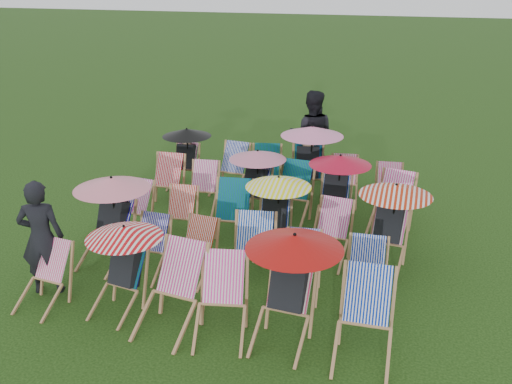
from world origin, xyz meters
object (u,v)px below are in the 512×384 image
(deckchair_0, at_px, (43,277))
(deckchair_29, at_px, (389,189))
(person_rear, at_px, (311,136))
(deckchair_5, at_px, (365,321))
(person_left, at_px, (41,238))

(deckchair_0, distance_m, deckchair_29, 6.18)
(deckchair_0, bearing_deg, person_rear, 73.86)
(deckchair_0, height_order, person_rear, person_rear)
(deckchair_5, xyz_separation_m, person_left, (-4.37, 0.26, 0.32))
(deckchair_5, distance_m, person_left, 4.39)
(deckchair_5, bearing_deg, deckchair_0, 179.24)
(deckchair_29, bearing_deg, person_left, -141.78)
(deckchair_5, xyz_separation_m, person_rear, (-1.76, 5.73, 0.45))
(person_left, bearing_deg, person_rear, -135.60)
(deckchair_0, bearing_deg, person_left, 127.07)
(deckchair_29, distance_m, person_left, 6.09)
(deckchair_29, bearing_deg, deckchair_0, -138.44)
(deckchair_29, bearing_deg, deckchair_5, -95.88)
(person_left, height_order, person_rear, person_rear)
(deckchair_0, height_order, deckchair_29, deckchair_0)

